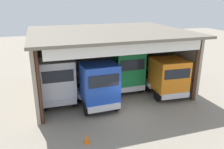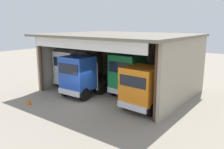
{
  "view_description": "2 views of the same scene",
  "coord_description": "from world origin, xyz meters",
  "px_view_note": "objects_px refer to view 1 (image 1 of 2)",
  "views": [
    {
      "loc": [
        -5.67,
        -14.02,
        7.9
      ],
      "look_at": [
        0.0,
        3.34,
        1.81
      ],
      "focal_mm": 36.68,
      "sensor_mm": 36.0,
      "label": 1
    },
    {
      "loc": [
        12.08,
        -12.69,
        6.25
      ],
      "look_at": [
        0.0,
        3.34,
        1.81
      ],
      "focal_mm": 36.85,
      "sensor_mm": 36.0,
      "label": 2
    }
  ],
  "objects_px": {
    "oil_drum": "(105,71)",
    "traffic_cone": "(87,139)",
    "truck_white_center_left_bay": "(57,81)",
    "truck_orange_center_bay": "(167,76)",
    "tool_cart": "(114,72)",
    "truck_blue_yard_outside": "(98,86)",
    "truck_green_center_right_bay": "(126,70)"
  },
  "relations": [
    {
      "from": "tool_cart",
      "to": "truck_blue_yard_outside",
      "type": "bearing_deg",
      "value": -117.65
    },
    {
      "from": "truck_orange_center_bay",
      "to": "truck_green_center_right_bay",
      "type": "bearing_deg",
      "value": -36.03
    },
    {
      "from": "truck_blue_yard_outside",
      "to": "truck_orange_center_bay",
      "type": "height_order",
      "value": "truck_blue_yard_outside"
    },
    {
      "from": "truck_white_center_left_bay",
      "to": "truck_green_center_right_bay",
      "type": "relative_size",
      "value": 0.97
    },
    {
      "from": "truck_blue_yard_outside",
      "to": "tool_cart",
      "type": "xyz_separation_m",
      "value": [
        3.54,
        6.76,
        -1.35
      ]
    },
    {
      "from": "truck_orange_center_bay",
      "to": "traffic_cone",
      "type": "relative_size",
      "value": 8.37
    },
    {
      "from": "truck_white_center_left_bay",
      "to": "truck_orange_center_bay",
      "type": "xyz_separation_m",
      "value": [
        8.81,
        -1.29,
        -0.14
      ]
    },
    {
      "from": "truck_white_center_left_bay",
      "to": "oil_drum",
      "type": "distance_m",
      "value": 7.86
    },
    {
      "from": "traffic_cone",
      "to": "tool_cart",
      "type": "bearing_deg",
      "value": 63.81
    },
    {
      "from": "truck_white_center_left_bay",
      "to": "traffic_cone",
      "type": "bearing_deg",
      "value": 100.66
    },
    {
      "from": "truck_white_center_left_bay",
      "to": "oil_drum",
      "type": "height_order",
      "value": "truck_white_center_left_bay"
    },
    {
      "from": "truck_white_center_left_bay",
      "to": "traffic_cone",
      "type": "height_order",
      "value": "truck_white_center_left_bay"
    },
    {
      "from": "oil_drum",
      "to": "traffic_cone",
      "type": "relative_size",
      "value": 1.67
    },
    {
      "from": "oil_drum",
      "to": "traffic_cone",
      "type": "xyz_separation_m",
      "value": [
        -4.43,
        -11.25,
        -0.19
      ]
    },
    {
      "from": "truck_blue_yard_outside",
      "to": "truck_white_center_left_bay",
      "type": "bearing_deg",
      "value": -34.01
    },
    {
      "from": "tool_cart",
      "to": "oil_drum",
      "type": "bearing_deg",
      "value": 151.31
    },
    {
      "from": "truck_green_center_right_bay",
      "to": "tool_cart",
      "type": "xyz_separation_m",
      "value": [
        0.3,
        4.0,
        -1.43
      ]
    },
    {
      "from": "truck_blue_yard_outside",
      "to": "truck_green_center_right_bay",
      "type": "xyz_separation_m",
      "value": [
        3.24,
        2.76,
        0.08
      ]
    },
    {
      "from": "truck_blue_yard_outside",
      "to": "traffic_cone",
      "type": "xyz_separation_m",
      "value": [
        -1.76,
        -4.01,
        -1.57
      ]
    },
    {
      "from": "oil_drum",
      "to": "truck_orange_center_bay",
      "type": "bearing_deg",
      "value": -63.59
    },
    {
      "from": "truck_blue_yard_outside",
      "to": "truck_green_center_right_bay",
      "type": "bearing_deg",
      "value": -141.17
    },
    {
      "from": "truck_white_center_left_bay",
      "to": "truck_orange_center_bay",
      "type": "distance_m",
      "value": 8.9
    },
    {
      "from": "truck_green_center_right_bay",
      "to": "tool_cart",
      "type": "height_order",
      "value": "truck_green_center_right_bay"
    },
    {
      "from": "truck_white_center_left_bay",
      "to": "truck_blue_yard_outside",
      "type": "bearing_deg",
      "value": 148.22
    },
    {
      "from": "truck_orange_center_bay",
      "to": "oil_drum",
      "type": "relative_size",
      "value": 5.0
    },
    {
      "from": "oil_drum",
      "to": "traffic_cone",
      "type": "bearing_deg",
      "value": -111.51
    },
    {
      "from": "truck_orange_center_bay",
      "to": "oil_drum",
      "type": "bearing_deg",
      "value": -60.32
    },
    {
      "from": "traffic_cone",
      "to": "truck_green_center_right_bay",
      "type": "bearing_deg",
      "value": 53.58
    },
    {
      "from": "truck_green_center_right_bay",
      "to": "truck_orange_center_bay",
      "type": "relative_size",
      "value": 1.1
    },
    {
      "from": "truck_white_center_left_bay",
      "to": "truck_green_center_right_bay",
      "type": "bearing_deg",
      "value": -169.96
    },
    {
      "from": "truck_blue_yard_outside",
      "to": "traffic_cone",
      "type": "relative_size",
      "value": 8.63
    },
    {
      "from": "truck_green_center_right_bay",
      "to": "traffic_cone",
      "type": "distance_m",
      "value": 8.57
    }
  ]
}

